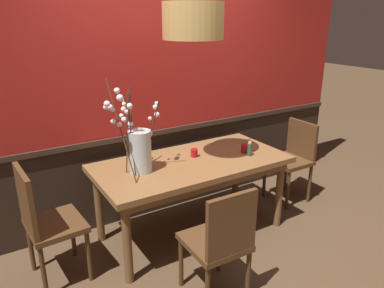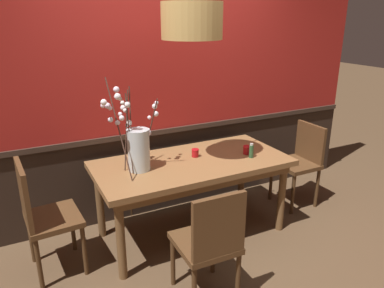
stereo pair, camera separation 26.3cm
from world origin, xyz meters
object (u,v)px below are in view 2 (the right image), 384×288
at_px(condiment_bottle, 251,151).
at_px(chair_head_west_end, 42,212).
at_px(candle_holder_nearer_center, 247,150).
at_px(dining_table, 192,170).
at_px(candle_holder_nearer_edge, 195,153).
at_px(pendant_lamp, 192,21).
at_px(vase_with_blossoms, 137,147).
at_px(chair_head_east_end, 301,159).
at_px(chair_near_side_left, 210,241).
at_px(chair_far_side_left, 137,158).

bearing_deg(condiment_bottle, chair_head_west_end, 174.12).
bearing_deg(condiment_bottle, candle_holder_nearer_center, 79.09).
relative_size(dining_table, condiment_bottle, 12.83).
relative_size(candle_holder_nearer_center, candle_holder_nearer_edge, 1.07).
bearing_deg(pendant_lamp, candle_holder_nearer_edge, 54.76).
bearing_deg(candle_holder_nearer_edge, vase_with_blossoms, -174.90).
xyz_separation_m(chair_head_west_end, vase_with_blossoms, (0.80, 0.01, 0.41)).
height_order(vase_with_blossoms, pendant_lamp, pendant_lamp).
bearing_deg(dining_table, candle_holder_nearer_edge, 47.31).
relative_size(chair_head_east_end, condiment_bottle, 6.53).
relative_size(dining_table, pendant_lamp, 1.74).
height_order(vase_with_blossoms, condiment_bottle, vase_with_blossoms).
bearing_deg(chair_head_west_end, vase_with_blossoms, 0.78).
bearing_deg(chair_near_side_left, pendant_lamp, 72.14).
height_order(chair_head_east_end, candle_holder_nearer_center, chair_head_east_end).
xyz_separation_m(chair_head_west_end, chair_head_east_end, (2.64, 0.00, -0.03)).
height_order(chair_head_east_end, candle_holder_nearer_edge, chair_head_east_end).
relative_size(dining_table, candle_holder_nearer_edge, 23.31).
bearing_deg(condiment_bottle, candle_holder_nearer_edge, 151.12).
bearing_deg(chair_far_side_left, chair_head_west_end, -142.16).
relative_size(chair_head_east_end, pendant_lamp, 0.89).
bearing_deg(vase_with_blossoms, chair_near_side_left, -76.99).
height_order(chair_far_side_left, pendant_lamp, pendant_lamp).
height_order(dining_table, vase_with_blossoms, vase_with_blossoms).
bearing_deg(chair_far_side_left, condiment_bottle, -51.92).
height_order(chair_head_west_end, candle_holder_nearer_center, chair_head_west_end).
relative_size(chair_head_west_end, condiment_bottle, 7.02).
bearing_deg(chair_far_side_left, pendant_lamp, -77.23).
bearing_deg(pendant_lamp, dining_table, 62.61).
xyz_separation_m(chair_far_side_left, pendant_lamp, (0.21, -0.92, 1.43)).
height_order(dining_table, chair_head_east_end, chair_head_east_end).
bearing_deg(chair_head_west_end, pendant_lamp, -4.96).
xyz_separation_m(chair_far_side_left, chair_near_side_left, (-0.04, -1.69, -0.02)).
height_order(chair_near_side_left, candle_holder_nearer_edge, chair_near_side_left).
bearing_deg(pendant_lamp, vase_with_blossoms, 165.16).
height_order(chair_far_side_left, chair_head_east_end, chair_far_side_left).
distance_m(chair_far_side_left, pendant_lamp, 1.72).
xyz_separation_m(dining_table, condiment_bottle, (0.53, -0.17, 0.15)).
xyz_separation_m(chair_near_side_left, chair_head_east_end, (1.63, 0.88, 0.01)).
xyz_separation_m(chair_far_side_left, condiment_bottle, (0.78, -1.00, 0.29)).
relative_size(vase_with_blossoms, candle_holder_nearer_edge, 10.39).
bearing_deg(condiment_bottle, chair_near_side_left, -140.07).
bearing_deg(candle_holder_nearer_center, chair_near_side_left, -137.12).
distance_m(candle_holder_nearer_center, condiment_bottle, 0.10).
distance_m(dining_table, chair_head_west_end, 1.31).
bearing_deg(chair_head_east_end, chair_near_side_left, -151.68).
bearing_deg(chair_near_side_left, chair_head_west_end, 138.95).
bearing_deg(dining_table, pendant_lamp, -117.39).
relative_size(chair_near_side_left, vase_with_blossoms, 1.16).
relative_size(chair_far_side_left, pendant_lamp, 0.92).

